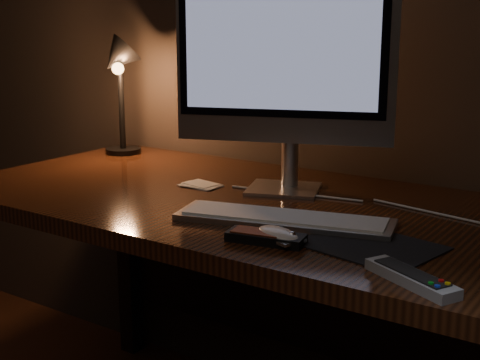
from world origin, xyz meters
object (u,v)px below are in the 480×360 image
Objects in this scene: mouse at (278,237)px; tv_remote at (411,278)px; desk at (274,243)px; media_remote at (266,237)px; desk_lamp at (118,74)px; monitor at (284,56)px; keyboard at (284,219)px.

mouse is 0.29m from tv_remote.
media_remote is at bearing -61.37° from desk.
mouse is 1.00m from desk_lamp.
desk is 15.09× the size of mouse.
desk_lamp reaches higher than tv_remote.
desk_lamp is at bearing -177.31° from tv_remote.
monitor is (-0.00, 0.04, 0.46)m from desk.
keyboard is at bearing 179.71° from tv_remote.
monitor reaches higher than desk.
tv_remote reaches higher than desk.
monitor is 3.12× the size of tv_remote.
media_remote reaches higher than mouse.
mouse is at bearing -57.91° from desk.
media_remote is at bearing -84.21° from monitor.
monitor reaches higher than mouse.
media_remote is (0.04, -0.13, 0.00)m from keyboard.
desk is 0.28m from keyboard.
keyboard is at bearing -16.66° from desk_lamp.
mouse is at bearing -164.43° from tv_remote.
desk_lamp is at bearing 167.75° from desk.
desk is at bearing -109.70° from monitor.
mouse reaches higher than desk.
mouse is 0.58× the size of tv_remote.
keyboard is 0.90m from desk_lamp.
media_remote is at bearing -126.90° from mouse.
desk is 4.20× the size of desk_lamp.
monitor is at bearing 136.53° from mouse.
tv_remote is at bearing -60.57° from monitor.
media_remote is at bearing -23.09° from desk_lamp.
monitor reaches higher than media_remote.
desk is at bearing 111.16° from keyboard.
desk_lamp is at bearing 139.32° from media_remote.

